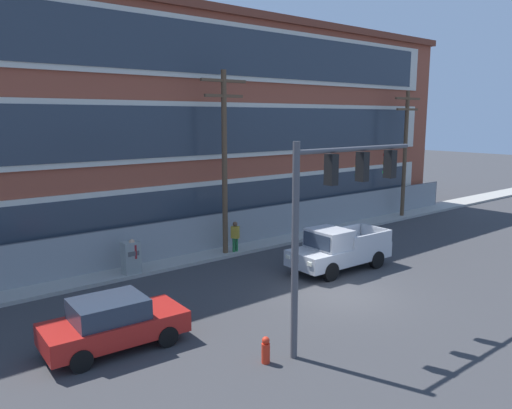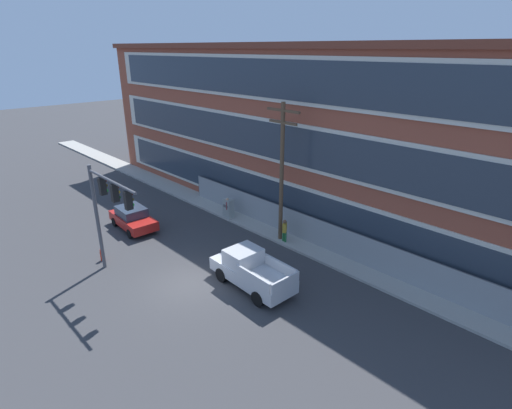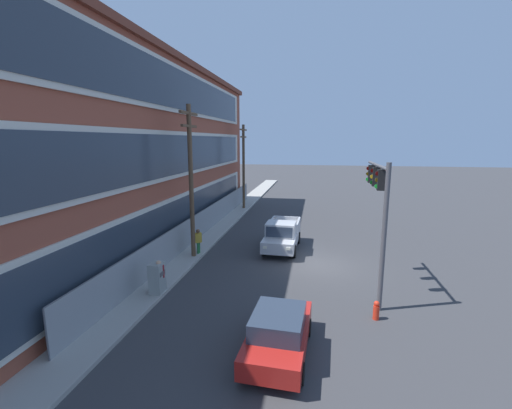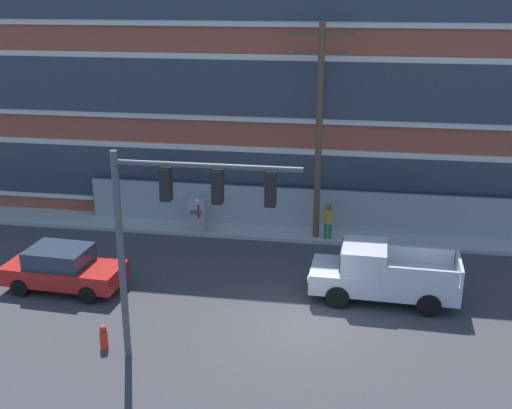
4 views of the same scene
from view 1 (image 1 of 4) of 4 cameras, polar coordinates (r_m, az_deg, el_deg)
ground_plane at (r=19.87m, az=9.53°, el=-10.24°), size 160.00×160.00×0.00m
sidewalk_building_side at (r=25.48m, az=-3.97°, el=-5.39°), size 80.00×1.98×0.16m
brick_mill_building at (r=29.35m, az=-15.30°, el=8.31°), size 43.70×11.99×12.27m
chain_link_fence at (r=28.70m, az=3.66°, el=-1.74°), size 30.97×0.06×1.97m
traffic_signal_mast at (r=14.74m, az=9.02°, el=0.78°), size 5.10×0.43×6.18m
pickup_truck_silver at (r=22.82m, az=9.36°, el=-5.11°), size 5.07×2.19×1.95m
sedan_red at (r=15.78m, az=-16.01°, el=-12.85°), size 4.24×2.10×1.56m
utility_pole_near_corner at (r=24.15m, az=-3.62°, el=5.59°), size 2.54×0.26×9.00m
utility_pole_midblock at (r=35.09m, az=16.69°, el=6.16°), size 2.61×0.26×8.52m
electrical_cabinet at (r=22.22m, az=-14.08°, el=-6.10°), size 0.72×0.57×1.56m
pedestrian_near_cabinet at (r=22.08m, az=-13.94°, el=-5.68°), size 0.47×0.41×1.69m
pedestrian_by_fence at (r=24.96m, az=-2.39°, el=-3.58°), size 0.42×0.47×1.69m
fire_hydrant at (r=14.54m, az=1.12°, el=-16.30°), size 0.24×0.24×0.78m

